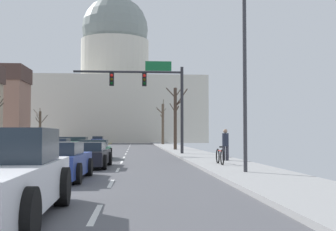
{
  "coord_description": "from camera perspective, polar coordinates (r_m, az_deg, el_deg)",
  "views": [
    {
      "loc": [
        4.23,
        -16.86,
        1.47
      ],
      "look_at": [
        7.2,
        23.17,
        3.23
      ],
      "focal_mm": 47.28,
      "sensor_mm": 36.0,
      "label": 1
    }
  ],
  "objects": [
    {
      "name": "sedan_oncoming_01",
      "position": [
        49.45,
        -11.4,
        -3.49
      ],
      "size": [
        2.11,
        4.28,
        1.24
      ],
      "color": "#1E7247",
      "rests_on": "ground"
    },
    {
      "name": "signal_gantry",
      "position": [
        31.96,
        -2.17,
        3.6
      ],
      "size": [
        7.91,
        0.41,
        6.67
      ],
      "color": "#28282D",
      "rests_on": "ground"
    },
    {
      "name": "bare_tree_00",
      "position": [
        40.36,
        0.98,
        -0.08
      ],
      "size": [
        1.96,
        1.61,
        5.71
      ],
      "color": "#423328",
      "rests_on": "ground"
    },
    {
      "name": "sedan_near_01",
      "position": [
        20.43,
        -10.55,
        -5.08
      ],
      "size": [
        2.2,
        4.43,
        1.14
      ],
      "color": "black",
      "rests_on": "ground"
    },
    {
      "name": "sedan_oncoming_02",
      "position": [
        61.44,
        -13.17,
        -3.3
      ],
      "size": [
        2.04,
        4.36,
        1.2
      ],
      "color": "silver",
      "rests_on": "ground"
    },
    {
      "name": "sedan_oncoming_00",
      "position": [
        36.5,
        -13.96,
        -3.85
      ],
      "size": [
        2.06,
        4.34,
        1.18
      ],
      "color": "navy",
      "rests_on": "ground"
    },
    {
      "name": "capitol_building",
      "position": [
        91.35,
        -6.88,
        3.07
      ],
      "size": [
        34.91,
        23.67,
        32.38
      ],
      "color": "beige",
      "rests_on": "ground"
    },
    {
      "name": "bare_tree_02",
      "position": [
        63.33,
        -0.68,
        -1.0
      ],
      "size": [
        1.47,
        1.97,
        6.38
      ],
      "color": "brown",
      "rests_on": "ground"
    },
    {
      "name": "street_lamp_right",
      "position": [
        16.57,
        8.81,
        10.26
      ],
      "size": [
        2.4,
        0.24,
        8.46
      ],
      "color": "#333338",
      "rests_on": "ground"
    },
    {
      "name": "pedestrian_00",
      "position": [
        23.33,
        7.41,
        -3.55
      ],
      "size": [
        0.35,
        0.34,
        1.64
      ],
      "color": "#33333D",
      "rests_on": "ground"
    },
    {
      "name": "ground",
      "position": [
        17.44,
        -18.41,
        -7.16
      ],
      "size": [
        20.0,
        180.0,
        0.2
      ],
      "color": "#4F4F54"
    },
    {
      "name": "sedan_near_00",
      "position": [
        27.49,
        -9.57,
        -4.42
      ],
      "size": [
        2.1,
        4.27,
        1.17
      ],
      "color": "#1E7247",
      "rests_on": "ground"
    },
    {
      "name": "sedan_oncoming_03",
      "position": [
        74.89,
        -9.05,
        -3.16
      ],
      "size": [
        2.08,
        4.23,
        1.24
      ],
      "color": "navy",
      "rests_on": "ground"
    },
    {
      "name": "sedan_near_02",
      "position": [
        14.96,
        -14.19,
        -5.82
      ],
      "size": [
        2.07,
        4.34,
        1.24
      ],
      "color": "navy",
      "rests_on": "ground"
    },
    {
      "name": "bicycle_parked",
      "position": [
        20.37,
        6.71,
        -5.27
      ],
      "size": [
        0.12,
        1.77,
        0.85
      ],
      "color": "black",
      "rests_on": "ground"
    },
    {
      "name": "bare_tree_03",
      "position": [
        61.76,
        -16.17,
        -1.38
      ],
      "size": [
        1.79,
        1.99,
        4.91
      ],
      "color": "brown",
      "rests_on": "ground"
    }
  ]
}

